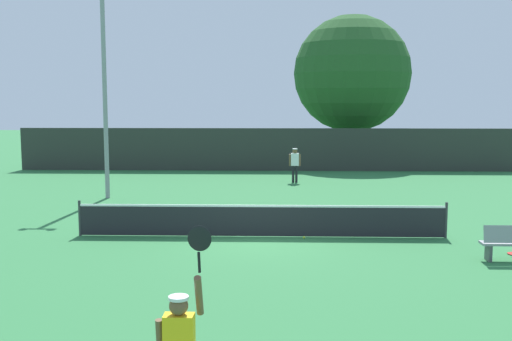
% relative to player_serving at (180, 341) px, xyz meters
% --- Properties ---
extents(ground_plane, '(120.00, 120.00, 0.00)m').
position_rel_player_serving_xyz_m(ground_plane, '(0.77, 10.63, -1.13)').
color(ground_plane, '#2D723D').
extents(tennis_net, '(10.98, 0.08, 1.07)m').
position_rel_player_serving_xyz_m(tennis_net, '(0.77, 10.63, -0.62)').
color(tennis_net, '#232328').
rests_on(tennis_net, ground).
extents(perimeter_fence, '(28.28, 0.12, 2.42)m').
position_rel_player_serving_xyz_m(perimeter_fence, '(0.77, 27.29, 0.08)').
color(perimeter_fence, '#2D332D').
rests_on(perimeter_fence, ground).
extents(player_serving, '(0.67, 0.40, 2.56)m').
position_rel_player_serving_xyz_m(player_serving, '(0.00, 0.00, 0.00)').
color(player_serving, yellow).
rests_on(player_serving, ground).
extents(player_receiving, '(0.57, 0.25, 1.67)m').
position_rel_player_serving_xyz_m(player_receiving, '(2.16, 22.47, -0.11)').
color(player_receiving, white).
rests_on(player_receiving, ground).
extents(tennis_ball, '(0.07, 0.07, 0.07)m').
position_rel_player_serving_xyz_m(tennis_ball, '(2.04, 10.43, -1.10)').
color(tennis_ball, '#CCE033').
rests_on(tennis_ball, ground).
extents(light_pole, '(1.18, 0.28, 8.79)m').
position_rel_player_serving_xyz_m(light_pole, '(-5.73, 17.54, 3.83)').
color(light_pole, gray).
rests_on(light_pole, ground).
extents(large_tree, '(7.42, 7.42, 9.37)m').
position_rel_player_serving_xyz_m(large_tree, '(6.09, 32.31, 4.52)').
color(large_tree, brown).
rests_on(large_tree, ground).
extents(parked_car_near, '(2.02, 4.25, 1.69)m').
position_rel_player_serving_xyz_m(parked_car_near, '(7.81, 35.84, -0.35)').
color(parked_car_near, white).
rests_on(parked_car_near, ground).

